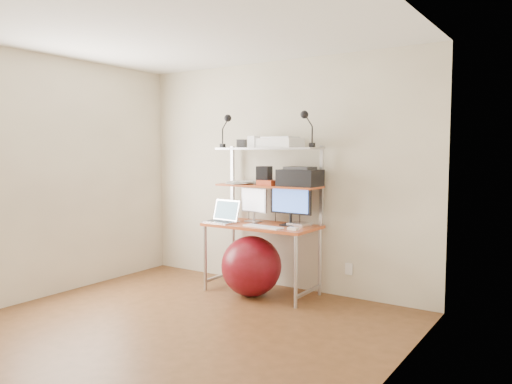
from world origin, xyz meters
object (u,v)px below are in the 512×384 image
(monitor_black, at_px, (291,203))
(laptop, at_px, (224,217))
(exercise_ball, at_px, (251,266))
(monitor_silver, at_px, (254,203))
(printer, at_px, (300,177))

(monitor_black, xyz_separation_m, laptop, (-0.73, -0.18, -0.19))
(laptop, height_order, exercise_ball, laptop)
(monitor_silver, xyz_separation_m, monitor_black, (0.47, -0.02, 0.03))
(monitor_silver, distance_m, monitor_black, 0.47)
(monitor_black, bearing_deg, laptop, -163.80)
(monitor_black, height_order, laptop, monitor_black)
(printer, height_order, exercise_ball, printer)
(monitor_black, height_order, exercise_ball, monitor_black)
(monitor_black, distance_m, exercise_ball, 0.78)
(monitor_silver, height_order, exercise_ball, monitor_silver)
(monitor_silver, relative_size, monitor_black, 0.82)
(monitor_black, relative_size, laptop, 1.31)
(monitor_silver, bearing_deg, monitor_black, 5.61)
(monitor_silver, bearing_deg, printer, 11.64)
(exercise_ball, bearing_deg, laptop, 171.38)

